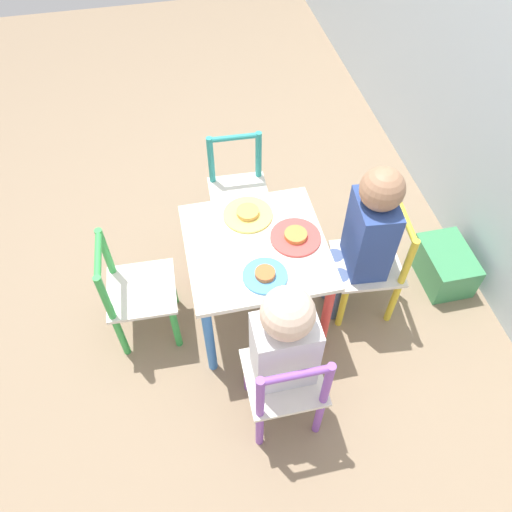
# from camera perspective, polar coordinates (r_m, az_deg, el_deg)

# --- Properties ---
(ground_plane) EXTENTS (6.00, 6.00, 0.00)m
(ground_plane) POSITION_cam_1_polar(r_m,az_deg,el_deg) (2.18, 0.00, -6.19)
(ground_plane) COLOR #8C755B
(kids_table) EXTENTS (0.51, 0.51, 0.44)m
(kids_table) POSITION_cam_1_polar(r_m,az_deg,el_deg) (1.88, 0.00, -0.17)
(kids_table) COLOR silver
(kids_table) RESTS_ON ground_plane
(chair_yellow) EXTENTS (0.28, 0.28, 0.51)m
(chair_yellow) POSITION_cam_1_polar(r_m,az_deg,el_deg) (2.06, 13.12, -1.01)
(chair_yellow) COLOR silver
(chair_yellow) RESTS_ON ground_plane
(chair_purple) EXTENTS (0.26, 0.26, 0.51)m
(chair_purple) POSITION_cam_1_polar(r_m,az_deg,el_deg) (1.74, 3.36, -14.53)
(chair_purple) COLOR silver
(chair_purple) RESTS_ON ground_plane
(chair_teal) EXTENTS (0.27, 0.27, 0.51)m
(chair_teal) POSITION_cam_1_polar(r_m,az_deg,el_deg) (2.28, -2.01, 7.15)
(chair_teal) COLOR silver
(chair_teal) RESTS_ON ground_plane
(chair_green) EXTENTS (0.27, 0.27, 0.51)m
(chair_green) POSITION_cam_1_polar(r_m,az_deg,el_deg) (1.98, -13.57, -4.12)
(chair_green) COLOR silver
(chair_green) RESTS_ON ground_plane
(child_back) EXTENTS (0.21, 0.22, 0.75)m
(child_back) POSITION_cam_1_polar(r_m,az_deg,el_deg) (1.89, 12.42, 2.40)
(child_back) COLOR #4C608E
(child_back) RESTS_ON ground_plane
(child_right) EXTENTS (0.22, 0.20, 0.72)m
(child_right) POSITION_cam_1_polar(r_m,az_deg,el_deg) (1.60, 3.11, -9.96)
(child_right) COLOR #7A6B5B
(child_right) RESTS_ON ground_plane
(plate_back) EXTENTS (0.19, 0.19, 0.03)m
(plate_back) POSITION_cam_1_polar(r_m,az_deg,el_deg) (1.84, 4.54, 2.22)
(plate_back) COLOR #E54C47
(plate_back) RESTS_ON kids_table
(plate_right) EXTENTS (0.16, 0.16, 0.03)m
(plate_right) POSITION_cam_1_polar(r_m,az_deg,el_deg) (1.72, 1.04, -2.22)
(plate_right) COLOR #4C9EE0
(plate_right) RESTS_ON kids_table
(plate_left) EXTENTS (0.19, 0.19, 0.03)m
(plate_left) POSITION_cam_1_polar(r_m,az_deg,el_deg) (1.91, -0.94, 4.81)
(plate_left) COLOR #EADB66
(plate_left) RESTS_ON kids_table
(storage_bin) EXTENTS (0.28, 0.19, 0.17)m
(storage_bin) POSITION_cam_1_polar(r_m,az_deg,el_deg) (2.36, 20.75, -1.02)
(storage_bin) COLOR #3D8E56
(storage_bin) RESTS_ON ground_plane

